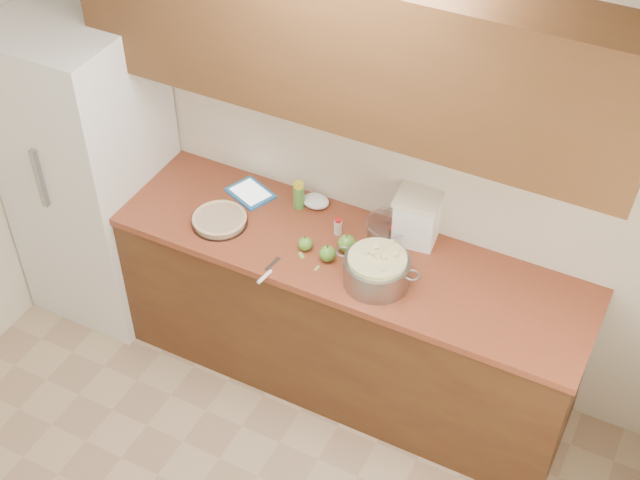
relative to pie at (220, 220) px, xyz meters
The scene contains 20 objects.
room_shell 1.52m from the pie, 67.37° to the right, with size 3.60×3.60×3.60m.
counter_run 0.75m from the pie, 10.77° to the left, with size 2.64×0.68×0.92m.
upper_cabinets 1.19m from the pie, 24.81° to the left, with size 2.60×0.34×0.70m, color #533119.
fridge 0.87m from the pie, behind, with size 0.70×0.70×1.80m, color white.
pie is the anchor object (origin of this frame).
colander 0.88m from the pie, ahead, with size 0.42×0.32×0.16m.
flour_canister 0.99m from the pie, 20.96° to the left, with size 0.24×0.24×0.27m.
tablet 0.27m from the pie, 85.77° to the left, with size 0.28×0.25×0.02m.
paring_knife 0.46m from the pie, 29.97° to the right, with size 0.05×0.21×0.02m.
lemon_bottle 0.42m from the pie, 45.23° to the left, with size 0.06×0.06×0.16m.
cinnamon_shaker 0.60m from the pie, 19.65° to the left, with size 0.04×0.04×0.10m.
vanilla_bottle 0.87m from the pie, 18.66° to the left, with size 0.03×0.03×0.09m.
mixing_bowl 0.86m from the pie, 21.08° to the left, with size 0.24×0.24×0.09m.
paper_towel 0.50m from the pie, 43.22° to the left, with size 0.14×0.12×0.06m, color white.
apple_left 0.48m from the pie, ahead, with size 0.07×0.07×0.08m.
apple_center 0.67m from the pie, ahead, with size 0.09×0.09×0.10m.
apple_front 0.61m from the pie, ahead, with size 0.08×0.08×0.09m.
peel_a 0.73m from the pie, ahead, with size 0.03×0.01×0.00m, color #89A952.
peel_b 0.48m from the pie, ahead, with size 0.05×0.02×0.00m, color #89A952.
peel_c 0.59m from the pie, ahead, with size 0.04×0.01×0.00m, color #89A952.
Camera 1 is at (1.43, -1.43, 3.87)m, focal length 50.00 mm.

